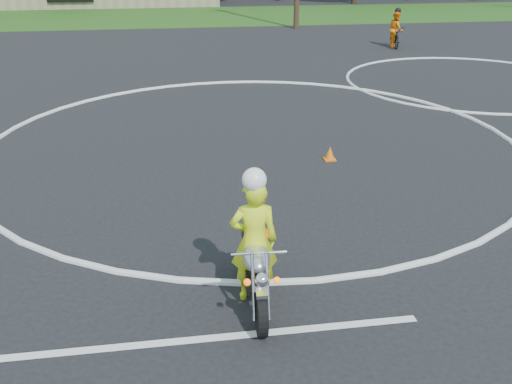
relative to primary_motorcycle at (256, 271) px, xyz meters
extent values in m
plane|color=black|center=(0.90, 3.36, -0.48)|extent=(120.00, 120.00, 0.00)
cube|color=#1E4714|center=(0.90, 30.36, -0.47)|extent=(120.00, 10.00, 0.02)
torus|color=silver|center=(0.90, 6.36, -0.47)|extent=(12.12, 12.12, 0.12)
torus|color=silver|center=(8.90, 11.36, -0.47)|extent=(8.10, 8.10, 0.10)
cube|color=silver|center=(-2.10, -0.64, -0.47)|extent=(8.00, 0.12, 0.01)
cylinder|color=black|center=(-0.03, -0.62, -0.20)|extent=(0.14, 0.57, 0.56)
cylinder|color=black|center=(0.03, 0.69, -0.20)|extent=(0.14, 0.57, 0.56)
cube|color=black|center=(0.00, 0.08, -0.10)|extent=(0.29, 0.53, 0.28)
ellipsoid|color=silver|center=(-0.01, -0.10, 0.25)|extent=(0.36, 0.61, 0.26)
cube|color=black|center=(0.01, 0.36, 0.21)|extent=(0.27, 0.57, 0.09)
cylinder|color=silver|center=(-0.11, -0.54, 0.13)|extent=(0.06, 0.34, 0.75)
cylinder|color=white|center=(0.06, -0.55, 0.13)|extent=(0.06, 0.34, 0.75)
cube|color=white|center=(-0.03, -0.64, 0.10)|extent=(0.14, 0.21, 0.05)
cylinder|color=silver|center=(-0.02, -0.39, 0.48)|extent=(0.66, 0.06, 0.03)
sphere|color=white|center=(-0.04, -0.71, 0.32)|extent=(0.17, 0.17, 0.17)
sphere|color=orange|center=(-0.20, -0.69, 0.29)|extent=(0.08, 0.08, 0.08)
sphere|color=orange|center=(0.13, -0.70, 0.29)|extent=(0.08, 0.08, 0.08)
cylinder|color=silver|center=(0.17, 0.45, -0.20)|extent=(0.11, 0.75, 0.08)
imported|color=#E4FF1A|center=(0.00, 0.14, 0.35)|extent=(0.62, 0.42, 1.66)
sphere|color=white|center=(0.00, 0.09, 1.20)|extent=(0.30, 0.30, 0.30)
imported|color=black|center=(8.92, 18.07, -0.03)|extent=(0.96, 1.81, 0.91)
imported|color=orange|center=(8.92, 18.07, 0.27)|extent=(0.71, 0.84, 1.51)
sphere|color=black|center=(8.92, 18.07, 1.05)|extent=(0.26, 0.26, 0.26)
cone|color=orange|center=(0.38, 1.81, -0.33)|extent=(0.22, 0.22, 0.30)
cube|color=orange|center=(0.38, 1.81, -0.46)|extent=(0.24, 0.24, 0.03)
cone|color=orange|center=(2.35, 4.93, -0.33)|extent=(0.22, 0.22, 0.30)
cube|color=orange|center=(2.35, 4.93, -0.46)|extent=(0.24, 0.24, 0.03)
camera|label=1|loc=(-0.93, -6.08, 3.81)|focal=40.00mm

